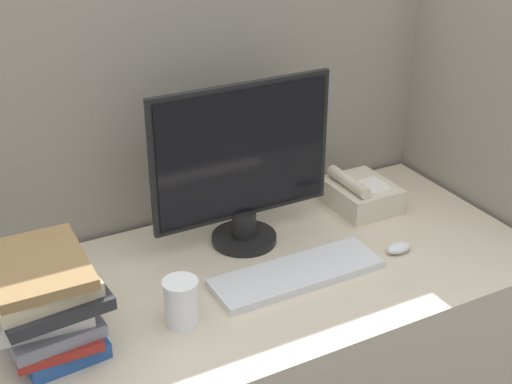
# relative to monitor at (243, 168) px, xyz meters

# --- Properties ---
(cubicle_panel_rear) EXTENTS (1.93, 0.04, 1.52)m
(cubicle_panel_rear) POSITION_rel_monitor_xyz_m (-0.05, 0.24, -0.20)
(cubicle_panel_rear) COLOR gray
(cubicle_panel_rear) RESTS_ON ground_plane
(cubicle_panel_right) EXTENTS (0.04, 0.78, 1.52)m
(cubicle_panel_right) POSITION_rel_monitor_xyz_m (0.75, -0.13, -0.20)
(cubicle_panel_right) COLOR gray
(cubicle_panel_right) RESTS_ON ground_plane
(desk) EXTENTS (1.53, 0.72, 0.73)m
(desk) POSITION_rel_monitor_xyz_m (-0.05, -0.16, -0.59)
(desk) COLOR beige
(desk) RESTS_ON ground_plane
(monitor) EXTENTS (0.52, 0.18, 0.46)m
(monitor) POSITION_rel_monitor_xyz_m (0.00, 0.00, 0.00)
(monitor) COLOR black
(monitor) RESTS_ON desk
(keyboard) EXTENTS (0.45, 0.15, 0.02)m
(keyboard) POSITION_rel_monitor_xyz_m (0.04, -0.22, -0.22)
(keyboard) COLOR silver
(keyboard) RESTS_ON desk
(mouse) EXTENTS (0.08, 0.04, 0.03)m
(mouse) POSITION_rel_monitor_xyz_m (0.34, -0.25, -0.21)
(mouse) COLOR silver
(mouse) RESTS_ON desk
(coffee_cup) EXTENTS (0.08, 0.08, 0.12)m
(coffee_cup) POSITION_rel_monitor_xyz_m (-0.30, -0.26, -0.17)
(coffee_cup) COLOR white
(coffee_cup) RESTS_ON desk
(book_stack) EXTENTS (0.25, 0.30, 0.22)m
(book_stack) POSITION_rel_monitor_xyz_m (-0.59, -0.19, -0.11)
(book_stack) COLOR #264C8C
(book_stack) RESTS_ON desk
(desk_telephone) EXTENTS (0.18, 0.21, 0.11)m
(desk_telephone) POSITION_rel_monitor_xyz_m (0.41, 0.02, -0.18)
(desk_telephone) COLOR beige
(desk_telephone) RESTS_ON desk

